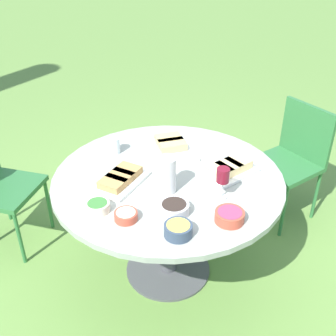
{
  "coord_description": "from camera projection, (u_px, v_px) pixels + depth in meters",
  "views": [
    {
      "loc": [
        -2.07,
        0.1,
        2.11
      ],
      "look_at": [
        0.0,
        0.0,
        0.82
      ],
      "focal_mm": 45.0,
      "sensor_mm": 36.0,
      "label": 1
    }
  ],
  "objects": [
    {
      "name": "platter_sandwich_side",
      "position": [
        229.0,
        169.0,
        2.48
      ],
      "size": [
        0.36,
        0.39,
        0.07
      ],
      "color": "white",
      "rests_on": "dining_table"
    },
    {
      "name": "bowl_dip_red",
      "position": [
        230.0,
        216.0,
        2.1
      ],
      "size": [
        0.15,
        0.15,
        0.06
      ],
      "color": "#B74733",
      "rests_on": "dining_table"
    },
    {
      "name": "bowl_fries",
      "position": [
        178.0,
        229.0,
        2.01
      ],
      "size": [
        0.14,
        0.14,
        0.06
      ],
      "color": "#334256",
      "rests_on": "dining_table"
    },
    {
      "name": "wine_glass",
      "position": [
        223.0,
        176.0,
        2.22
      ],
      "size": [
        0.07,
        0.07,
        0.18
      ],
      "color": "silver",
      "rests_on": "dining_table"
    },
    {
      "name": "water_pitcher",
      "position": [
        167.0,
        175.0,
        2.29
      ],
      "size": [
        0.11,
        0.1,
        0.21
      ],
      "color": "silver",
      "rests_on": "dining_table"
    },
    {
      "name": "platter_charcuterie",
      "position": [
        120.0,
        179.0,
        2.4
      ],
      "size": [
        0.39,
        0.35,
        0.06
      ],
      "color": "white",
      "rests_on": "dining_table"
    },
    {
      "name": "handbag",
      "position": [
        224.0,
        171.0,
        3.7
      ],
      "size": [
        0.3,
        0.14,
        0.37
      ],
      "color": "maroon",
      "rests_on": "ground_plane"
    },
    {
      "name": "ground_plane",
      "position": [
        168.0,
        269.0,
        2.87
      ],
      "size": [
        40.0,
        40.0,
        0.0
      ],
      "primitive_type": "plane",
      "color": "#668E42"
    },
    {
      "name": "bowl_dip_cream",
      "position": [
        126.0,
        215.0,
        2.12
      ],
      "size": [
        0.12,
        0.12,
        0.05
      ],
      "color": "#B74733",
      "rests_on": "dining_table"
    },
    {
      "name": "chair_near_left",
      "position": [
        293.0,
        154.0,
        3.16
      ],
      "size": [
        0.6,
        0.59,
        0.89
      ],
      "color": "#2D6B38",
      "rests_on": "ground_plane"
    },
    {
      "name": "bowl_olives",
      "position": [
        174.0,
        208.0,
        2.16
      ],
      "size": [
        0.16,
        0.16,
        0.06
      ],
      "color": "silver",
      "rests_on": "dining_table"
    },
    {
      "name": "dining_table",
      "position": [
        168.0,
        192.0,
        2.53
      ],
      "size": [
        1.36,
        1.36,
        0.76
      ],
      "color": "#4C4C51",
      "rests_on": "ground_plane"
    },
    {
      "name": "cup_water_near",
      "position": [
        114.0,
        146.0,
        2.68
      ],
      "size": [
        0.08,
        0.08,
        0.11
      ],
      "color": "silver",
      "rests_on": "dining_table"
    },
    {
      "name": "bowl_salad",
      "position": [
        98.0,
        206.0,
        2.18
      ],
      "size": [
        0.13,
        0.13,
        0.05
      ],
      "color": "beige",
      "rests_on": "dining_table"
    },
    {
      "name": "platter_bread_main",
      "position": [
        171.0,
        146.0,
        2.73
      ],
      "size": [
        0.4,
        0.33,
        0.07
      ],
      "color": "white",
      "rests_on": "dining_table"
    }
  ]
}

